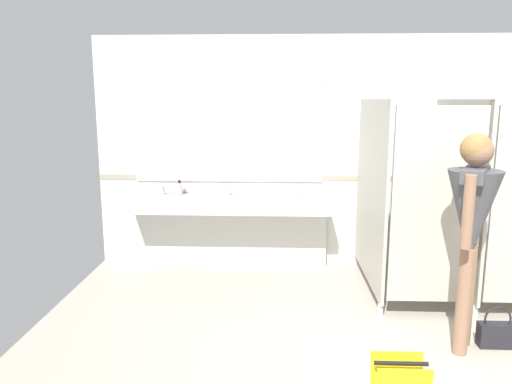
{
  "coord_description": "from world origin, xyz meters",
  "views": [
    {
      "loc": [
        -1.34,
        -3.01,
        1.96
      ],
      "look_at": [
        -1.53,
        1.41,
        1.12
      ],
      "focal_mm": 34.12,
      "sensor_mm": 36.0,
      "label": 1
    }
  ],
  "objects_px": {
    "soap_dispenser": "(180,189)",
    "handbag": "(496,333)",
    "person_standing": "(472,215)",
    "paper_cup": "(296,196)"
  },
  "relations": [
    {
      "from": "soap_dispenser",
      "to": "handbag",
      "type": "bearing_deg",
      "value": -32.51
    },
    {
      "from": "person_standing",
      "to": "paper_cup",
      "type": "xyz_separation_m",
      "value": [
        -1.28,
        1.61,
        -0.18
      ]
    },
    {
      "from": "person_standing",
      "to": "handbag",
      "type": "xyz_separation_m",
      "value": [
        0.29,
        0.04,
        -0.98
      ]
    },
    {
      "from": "soap_dispenser",
      "to": "paper_cup",
      "type": "height_order",
      "value": "soap_dispenser"
    },
    {
      "from": "person_standing",
      "to": "handbag",
      "type": "distance_m",
      "value": 1.02
    },
    {
      "from": "person_standing",
      "to": "paper_cup",
      "type": "bearing_deg",
      "value": 128.48
    },
    {
      "from": "person_standing",
      "to": "soap_dispenser",
      "type": "distance_m",
      "value": 3.24
    },
    {
      "from": "soap_dispenser",
      "to": "paper_cup",
      "type": "bearing_deg",
      "value": -12.04
    },
    {
      "from": "handbag",
      "to": "soap_dispenser",
      "type": "distance_m",
      "value": 3.55
    },
    {
      "from": "handbag",
      "to": "paper_cup",
      "type": "distance_m",
      "value": 2.35
    }
  ]
}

